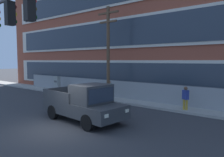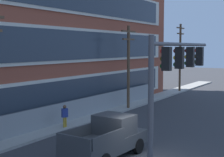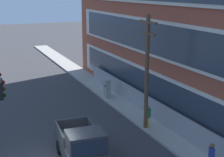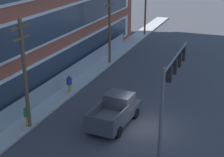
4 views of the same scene
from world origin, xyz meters
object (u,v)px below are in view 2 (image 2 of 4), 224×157
at_px(utility_pole_midblock, 128,63).
at_px(utility_pole_far_east, 180,55).
at_px(pickup_truck_dark_grey, 108,138).
at_px(traffic_signal_mast, 174,74).
at_px(pedestrian_by_fence, 65,115).

xyz_separation_m(utility_pole_midblock, utility_pole_far_east, (14.03, 0.17, 0.52)).
bearing_deg(utility_pole_midblock, utility_pole_far_east, 0.69).
xyz_separation_m(pickup_truck_dark_grey, utility_pole_midblock, (12.45, 5.44, 3.22)).
distance_m(utility_pole_midblock, utility_pole_far_east, 14.04).
bearing_deg(utility_pole_far_east, utility_pole_midblock, -179.31).
distance_m(traffic_signal_mast, utility_pole_midblock, 17.04).
bearing_deg(pickup_truck_dark_grey, utility_pole_midblock, 23.59).
relative_size(utility_pole_midblock, pedestrian_by_fence, 4.44).
relative_size(pickup_truck_dark_grey, utility_pole_far_east, 0.62).
xyz_separation_m(utility_pole_midblock, pedestrian_by_fence, (-8.91, 0.16, -3.22)).
bearing_deg(utility_pole_midblock, pedestrian_by_fence, 178.95).
height_order(traffic_signal_mast, utility_pole_midblock, utility_pole_midblock).
xyz_separation_m(traffic_signal_mast, utility_pole_midblock, (14.10, 9.56, -0.33)).
relative_size(traffic_signal_mast, utility_pole_midblock, 0.88).
relative_size(traffic_signal_mast, pedestrian_by_fence, 3.89).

